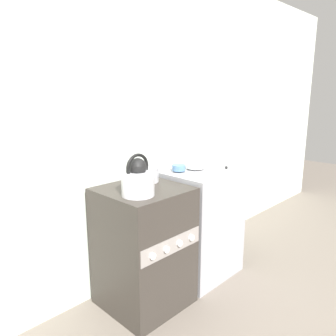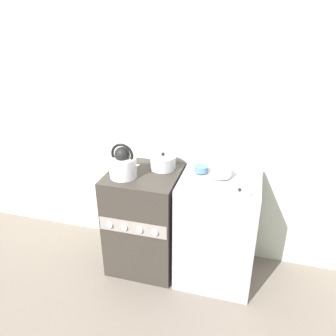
% 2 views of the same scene
% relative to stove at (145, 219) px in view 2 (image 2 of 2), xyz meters
% --- Properties ---
extents(ground_plane, '(12.00, 12.00, 0.00)m').
position_rel_stove_xyz_m(ground_plane, '(0.00, -0.27, -0.43)').
color(ground_plane, '#70665B').
extents(wall_back, '(7.00, 0.06, 2.50)m').
position_rel_stove_xyz_m(wall_back, '(0.00, 0.34, 0.82)').
color(wall_back, silver).
rests_on(wall_back, ground_plane).
extents(stove, '(0.55, 0.56, 0.86)m').
position_rel_stove_xyz_m(stove, '(0.00, 0.00, 0.00)').
color(stove, '#332D28').
rests_on(stove, ground_plane).
extents(counter, '(0.58, 0.53, 0.89)m').
position_rel_stove_xyz_m(counter, '(0.60, -0.00, 0.01)').
color(counter, '#99999E').
rests_on(counter, ground_plane).
extents(kettle, '(0.25, 0.21, 0.27)m').
position_rel_stove_xyz_m(kettle, '(-0.12, -0.10, 0.53)').
color(kettle, silver).
rests_on(kettle, stove).
extents(cooking_pot, '(0.21, 0.21, 0.14)m').
position_rel_stove_xyz_m(cooking_pot, '(0.12, 0.12, 0.49)').
color(cooking_pot, '#B2B2B7').
rests_on(cooking_pot, stove).
extents(enamel_bowl, '(0.15, 0.15, 0.07)m').
position_rel_stove_xyz_m(enamel_bowl, '(0.60, 0.04, 0.50)').
color(enamel_bowl, white).
rests_on(enamel_bowl, counter).
extents(small_ceramic_bowl, '(0.10, 0.10, 0.06)m').
position_rel_stove_xyz_m(small_ceramic_bowl, '(0.44, 0.08, 0.49)').
color(small_ceramic_bowl, '#4C729E').
rests_on(small_ceramic_bowl, counter).
extents(loose_pot_lid, '(0.16, 0.16, 0.03)m').
position_rel_stove_xyz_m(loose_pot_lid, '(0.74, -0.16, 0.46)').
color(loose_pot_lid, '#B2B2B7').
rests_on(loose_pot_lid, counter).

